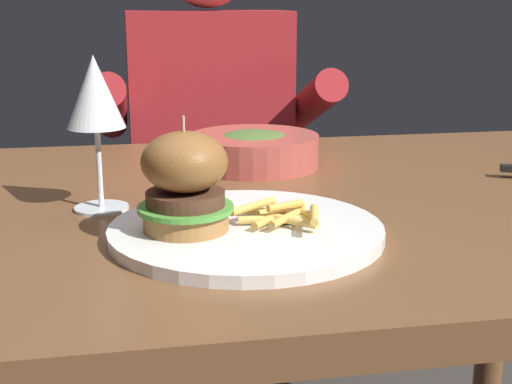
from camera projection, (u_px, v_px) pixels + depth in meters
The scene contains 7 objects.
dining_table at pixel (226, 260), 0.99m from camera, with size 1.36×0.83×0.74m.
main_plate at pixel (244, 231), 0.81m from camera, with size 0.31×0.31×0.01m, color white.
burger_sandwich at pixel (185, 181), 0.78m from camera, with size 0.11×0.11×0.13m.
fries_pile at pixel (282, 214), 0.81m from camera, with size 0.10×0.11×0.02m.
wine_glass at pixel (95, 97), 0.88m from camera, with size 0.07×0.07×0.20m.
soup_bowl at pixel (254, 149), 1.15m from camera, with size 0.21×0.21×0.06m.
diner_person at pixel (211, 193), 1.68m from camera, with size 0.51×0.36×1.18m.
Camera 1 is at (-0.13, -0.92, 1.00)m, focal length 50.00 mm.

